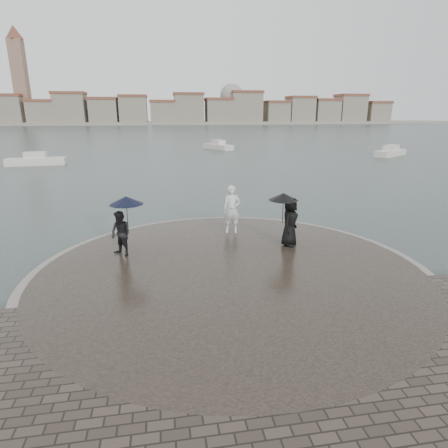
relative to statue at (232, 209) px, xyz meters
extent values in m
plane|color=#2B3835|center=(-0.73, -7.18, -1.33)|extent=(400.00, 400.00, 0.00)
cylinder|color=gray|center=(-0.73, -3.68, -1.17)|extent=(12.50, 12.50, 0.32)
cylinder|color=#2D261E|center=(-0.73, -3.68, -1.15)|extent=(11.90, 11.90, 0.36)
imported|color=silver|center=(0.00, 0.00, 0.00)|extent=(0.78, 0.59, 1.93)
imported|color=black|center=(-4.19, -1.89, -0.19)|extent=(0.95, 0.94, 1.55)
cylinder|color=black|center=(-3.94, -1.79, 0.38)|extent=(0.02, 0.02, 0.90)
cone|color=black|center=(-3.94, -1.79, 0.93)|extent=(1.15, 1.15, 0.28)
imported|color=black|center=(1.79, -1.87, -0.06)|extent=(0.99, 1.05, 1.80)
cylinder|color=black|center=(1.54, -1.77, 0.33)|extent=(0.02, 0.02, 0.90)
cone|color=black|center=(1.54, -1.77, 0.85)|extent=(1.10, 1.10, 0.26)
cube|color=gray|center=(-0.73, 155.82, -0.73)|extent=(260.00, 20.00, 1.20)
cube|color=gray|center=(-60.73, 152.82, 4.17)|extent=(11.00, 10.00, 11.00)
cube|color=brown|center=(-60.73, 152.82, 10.17)|extent=(11.60, 10.60, 1.00)
cube|color=gray|center=(-48.73, 152.82, 3.17)|extent=(10.00, 10.00, 9.00)
cube|color=brown|center=(-48.73, 152.82, 8.17)|extent=(10.60, 10.60, 1.00)
cube|color=gray|center=(-37.73, 152.82, 4.67)|extent=(12.00, 10.00, 12.00)
cube|color=brown|center=(-37.73, 152.82, 11.17)|extent=(12.60, 10.60, 1.00)
cube|color=gray|center=(-24.73, 152.82, 3.67)|extent=(11.00, 10.00, 10.00)
cube|color=brown|center=(-24.73, 152.82, 9.17)|extent=(11.60, 10.60, 1.00)
cube|color=gray|center=(-12.73, 152.82, 4.17)|extent=(11.00, 10.00, 11.00)
cube|color=brown|center=(-12.73, 152.82, 10.17)|extent=(11.60, 10.60, 1.00)
cube|color=gray|center=(-0.73, 152.82, 3.17)|extent=(10.00, 10.00, 9.00)
cube|color=brown|center=(-0.73, 152.82, 8.17)|extent=(10.60, 10.60, 1.00)
cube|color=gray|center=(10.27, 152.82, 4.67)|extent=(12.00, 10.00, 12.00)
cube|color=brown|center=(10.27, 152.82, 11.17)|extent=(12.60, 10.60, 1.00)
cube|color=gray|center=(23.27, 152.82, 3.67)|extent=(11.00, 10.00, 10.00)
cube|color=brown|center=(23.27, 152.82, 9.17)|extent=(11.60, 10.60, 1.00)
cube|color=gray|center=(35.27, 152.82, 5.17)|extent=(13.00, 10.00, 13.00)
cube|color=brown|center=(35.27, 152.82, 12.17)|extent=(13.60, 10.60, 1.00)
cube|color=gray|center=(49.27, 152.82, 3.17)|extent=(10.00, 10.00, 9.00)
cube|color=brown|center=(49.27, 152.82, 8.17)|extent=(10.60, 10.60, 1.00)
cube|color=gray|center=(60.27, 152.82, 4.17)|extent=(11.00, 10.00, 11.00)
cube|color=brown|center=(60.27, 152.82, 10.17)|extent=(11.60, 10.60, 1.00)
cube|color=gray|center=(72.27, 152.82, 3.67)|extent=(11.00, 10.00, 10.00)
cube|color=brown|center=(72.27, 152.82, 9.17)|extent=(11.60, 10.60, 1.00)
cube|color=gray|center=(84.27, 152.82, 4.67)|extent=(12.00, 10.00, 12.00)
cube|color=brown|center=(84.27, 152.82, 11.17)|extent=(12.60, 10.60, 1.00)
cube|color=gray|center=(97.27, 152.82, 3.17)|extent=(10.00, 10.00, 9.00)
cube|color=brown|center=(97.27, 152.82, 8.17)|extent=(10.60, 10.60, 1.00)
cube|color=#846654|center=(-55.73, 154.82, 14.67)|extent=(5.00, 5.00, 32.00)
cone|color=brown|center=(-55.73, 154.82, 33.17)|extent=(6.80, 6.80, 5.00)
sphere|color=gray|center=(29.27, 154.82, 10.67)|extent=(10.00, 10.00, 10.00)
cube|color=beige|center=(-15.02, 25.91, -1.08)|extent=(5.63, 2.12, 0.90)
cube|color=beige|center=(-15.02, 25.91, -0.48)|extent=(2.11, 1.38, 0.90)
cube|color=beige|center=(5.52, 39.54, -1.08)|extent=(3.87, 5.64, 0.90)
cube|color=beige|center=(5.52, 39.54, -0.48)|extent=(1.96, 2.32, 0.90)
cube|color=beige|center=(24.82, 27.51, -1.08)|extent=(5.46, 4.40, 0.90)
cube|color=beige|center=(24.82, 27.51, -0.48)|extent=(2.33, 2.11, 0.90)
camera|label=1|loc=(-2.75, -14.33, 3.75)|focal=30.00mm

